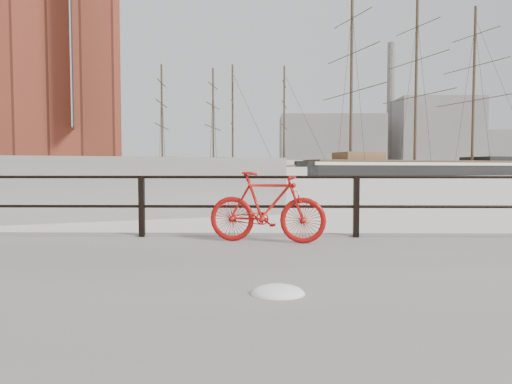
% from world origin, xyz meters
% --- Properties ---
extents(ground, '(400.00, 400.00, 0.00)m').
position_xyz_m(ground, '(0.00, 0.00, 0.00)').
color(ground, white).
rests_on(ground, ground).
extents(promenade, '(36.00, 8.00, 0.35)m').
position_xyz_m(promenade, '(0.00, -4.00, 0.17)').
color(promenade, gray).
rests_on(promenade, ground).
extents(far_quay, '(78.44, 148.07, 1.80)m').
position_xyz_m(far_quay, '(-40.00, 72.00, 0.90)').
color(far_quay, gray).
rests_on(far_quay, ground).
extents(guardrail, '(28.00, 0.10, 1.00)m').
position_xyz_m(guardrail, '(0.00, -0.15, 0.85)').
color(guardrail, black).
rests_on(guardrail, promenade).
extents(bicycle, '(1.79, 0.60, 1.07)m').
position_xyz_m(bicycle, '(-1.46, -0.69, 0.89)').
color(bicycle, '#A90D0B').
rests_on(bicycle, promenade).
extents(barque_black, '(69.72, 44.36, 37.11)m').
position_xyz_m(barque_black, '(29.26, 85.72, 0.00)').
color(barque_black, black).
rests_on(barque_black, ground).
extents(schooner_mid, '(30.01, 15.57, 20.69)m').
position_xyz_m(schooner_mid, '(-4.25, 75.82, 0.00)').
color(schooner_mid, beige).
rests_on(schooner_mid, ground).
extents(schooner_left, '(26.19, 12.63, 19.46)m').
position_xyz_m(schooner_left, '(-12.49, 68.51, 0.00)').
color(schooner_left, white).
rests_on(schooner_left, ground).
extents(workboat_far, '(12.08, 11.28, 7.00)m').
position_xyz_m(workboat_far, '(-30.13, 47.16, 0.00)').
color(workboat_far, black).
rests_on(workboat_far, ground).
extents(apartment_cream, '(24.16, 21.40, 21.20)m').
position_xyz_m(apartment_cream, '(-38.11, 61.98, 12.40)').
color(apartment_cream, beige).
rests_on(apartment_cream, far_quay).
extents(apartment_grey, '(26.02, 22.15, 23.20)m').
position_xyz_m(apartment_grey, '(-46.35, 82.38, 13.40)').
color(apartment_grey, '#9C9C97').
rests_on(apartment_grey, far_quay).
extents(apartment_brick, '(27.87, 22.90, 21.20)m').
position_xyz_m(apartment_brick, '(-54.97, 103.70, 12.40)').
color(apartment_brick, maroon).
rests_on(apartment_brick, far_quay).
extents(industrial_west, '(32.00, 18.00, 18.00)m').
position_xyz_m(industrial_west, '(20.00, 140.00, 9.00)').
color(industrial_west, gray).
rests_on(industrial_west, ground).
extents(industrial_mid, '(26.00, 20.00, 24.00)m').
position_xyz_m(industrial_mid, '(55.00, 145.00, 12.00)').
color(industrial_mid, gray).
rests_on(industrial_mid, ground).
extents(industrial_east, '(20.00, 16.00, 14.00)m').
position_xyz_m(industrial_east, '(78.00, 150.00, 7.00)').
color(industrial_east, gray).
rests_on(industrial_east, ground).
extents(smokestack, '(2.80, 2.80, 44.00)m').
position_xyz_m(smokestack, '(42.00, 150.00, 22.00)').
color(smokestack, gray).
rests_on(smokestack, ground).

